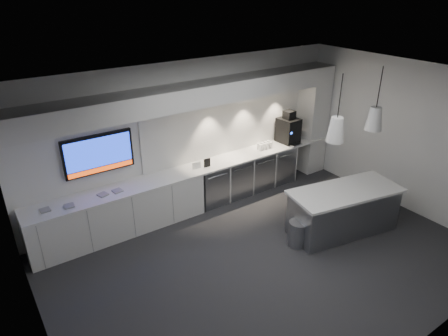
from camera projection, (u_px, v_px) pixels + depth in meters
floor at (266, 258)px, 6.88m from camera, size 7.00×7.00×0.00m
ceiling at (276, 86)px, 5.59m from camera, size 7.00×7.00×0.00m
wall_back at (190, 135)px, 8.09m from camera, size 7.00×0.00×7.00m
wall_front at (419, 268)px, 4.37m from camera, size 7.00×0.00×7.00m
wall_left at (31, 263)px, 4.44m from camera, size 0.00×7.00×7.00m
wall_right at (404, 136)px, 8.02m from camera, size 0.00×7.00×7.00m
back_counter at (199, 168)px, 8.12m from camera, size 6.80×0.65×0.04m
left_base_cabinets at (120, 212)px, 7.42m from camera, size 3.30×0.63×0.86m
fridge_unit_a at (210, 184)px, 8.44m from camera, size 0.60×0.61×0.85m
fridge_unit_b at (234, 177)px, 8.76m from camera, size 0.60×0.61×0.85m
fridge_unit_c at (257, 170)px, 9.08m from camera, size 0.60×0.61×0.85m
fridge_unit_d at (278, 163)px, 9.41m from camera, size 0.60×0.61×0.85m
backsplash at (239, 122)px, 8.67m from camera, size 4.60×0.03×1.30m
soffit at (197, 94)px, 7.48m from camera, size 6.90×0.60×0.40m
column at (312, 120)px, 9.59m from camera, size 0.55×0.55×2.60m
wall_tv at (99, 154)px, 7.06m from camera, size 1.25×0.07×0.72m
island at (343, 210)px, 7.45m from camera, size 2.21×1.27×0.88m
bin at (298, 233)px, 7.14m from camera, size 0.38×0.38×0.48m
coffee_machine at (288, 129)px, 9.24m from camera, size 0.44×0.61×0.75m
sign_black at (207, 163)px, 8.08m from camera, size 0.14×0.03×0.18m
sign_white at (197, 165)px, 8.01m from camera, size 0.18×0.03×0.14m
cup_cluster at (265, 146)px, 8.96m from camera, size 0.36×0.17×0.14m
tray_a at (45, 210)px, 6.58m from camera, size 0.17×0.17×0.02m
tray_b at (69, 206)px, 6.70m from camera, size 0.17×0.17×0.02m
tray_c at (103, 195)px, 7.05m from camera, size 0.20×0.20×0.02m
tray_d at (117, 191)px, 7.17m from camera, size 0.18×0.18×0.02m
pendant_left at (336, 129)px, 6.47m from camera, size 0.29×0.29×1.12m
pendant_right at (375, 118)px, 6.97m from camera, size 0.29×0.29×1.12m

